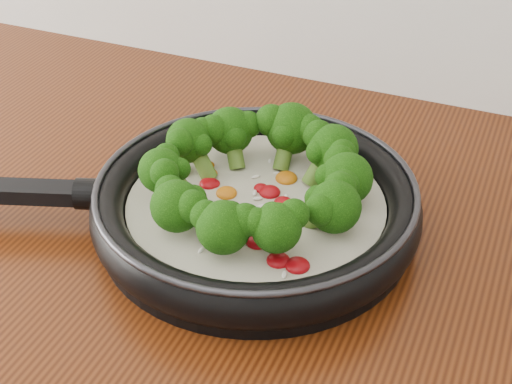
% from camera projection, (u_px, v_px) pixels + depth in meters
% --- Properties ---
extents(skillet, '(0.60, 0.46, 0.11)m').
position_uv_depth(skillet, '(255.00, 199.00, 0.82)').
color(skillet, black).
rests_on(skillet, counter).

